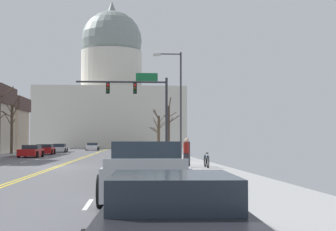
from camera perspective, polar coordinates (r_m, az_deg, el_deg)
The scene contains 21 objects.
ground at distance 32.36m, azimuth -12.29°, elevation -5.58°, with size 20.00×180.00×0.20m.
signal_gantry at distance 44.18m, azimuth -2.94°, elevation 2.03°, with size 7.91×0.41×7.34m.
street_lamp_right at distance 37.58m, azimuth 1.04°, elevation 2.14°, with size 2.14×0.24×8.02m.
capitol_building at distance 115.18m, azimuth -6.35°, elevation 2.24°, with size 32.19×18.33×33.28m.
sedan_near_00 at distance 39.77m, azimuth -3.49°, elevation -4.27°, with size 2.11×4.70×1.29m.
sedan_near_01 at distance 33.63m, azimuth -3.27°, elevation -4.58°, with size 2.04×4.69×1.20m.
sedan_near_02 at distance 26.53m, azimuth -2.84°, elevation -5.11°, with size 2.01×4.38×1.17m.
sedan_near_03 at distance 19.68m, azimuth -2.20°, elevation -5.88°, with size 2.05×4.44×1.19m.
pickup_truck_near_04 at distance 14.22m, azimuth -2.47°, elevation -6.42°, with size 2.46×5.71×1.59m.
sedan_near_05 at distance 7.15m, azimuth 0.47°, elevation -11.38°, with size 2.25×4.62×1.15m.
sedan_oncoming_00 at distance 51.28m, azimuth -15.06°, elevation -3.90°, with size 2.01×4.33×1.20m.
sedan_oncoming_01 at distance 60.79m, azimuth -13.61°, elevation -3.72°, with size 2.22×4.32×1.20m.
sedan_oncoming_02 at distance 72.01m, azimuth -12.03°, elevation -3.60°, with size 2.02×4.53×1.19m.
sedan_oncoming_03 at distance 85.46m, azimuth -8.45°, elevation -3.48°, with size 2.09×4.33×1.25m.
bare_tree_00 at distance 77.73m, azimuth -1.14°, elevation -2.26°, with size 2.61×2.06×5.06m.
bare_tree_02 at distance 58.28m, azimuth 0.11°, elevation -1.37°, with size 1.88×1.37×6.37m.
bare_tree_03 at distance 60.12m, azimuth -17.09°, elevation -1.21°, with size 2.31×1.84×6.17m.
bare_tree_04 at distance 72.17m, azimuth -1.05°, elevation -1.79°, with size 2.07×1.85×5.92m.
pedestrian_00 at distance 30.17m, azimuth 2.16°, elevation -3.90°, with size 0.35×0.34×1.64m.
pedestrian_01 at distance 28.18m, azimuth 2.07°, elevation -4.03°, with size 0.35×0.34×1.59m.
bicycle_parked at distance 28.14m, azimuth 4.33°, elevation -5.11°, with size 0.12×1.77×0.85m.
Camera 1 is at (4.59, -32.00, 1.61)m, focal length 54.51 mm.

